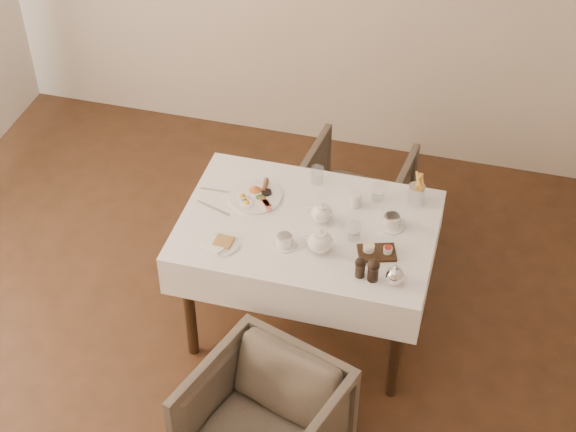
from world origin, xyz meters
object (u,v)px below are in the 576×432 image
Objects in this scene: table at (307,241)px; armchair_far at (355,195)px; teapot_centre at (321,212)px; armchair_near at (264,425)px; breakfast_plate at (255,196)px.

table reaches higher than armchair_far.
armchair_near is at bearing -81.10° from teapot_centre.
armchair_far is at bearing 106.13° from armchair_near.
breakfast_plate is 1.85× the size of teapot_centre.
breakfast_plate reaches higher than armchair_far.
armchair_far is at bearing 83.72° from table.
breakfast_plate is (-0.31, 0.13, 0.13)m from table.
teapot_centre is at bearing 6.42° from breakfast_plate.
armchair_far is 4.11× the size of teapot_centre.
table is 0.36m from breakfast_plate.
teapot_centre is at bearing 94.11° from armchair_far.
table is 0.19m from teapot_centre.
armchair_near is 4.33× the size of teapot_centre.
breakfast_plate is at bearing 176.82° from teapot_centre.
table is 2.06× the size of armchair_far.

